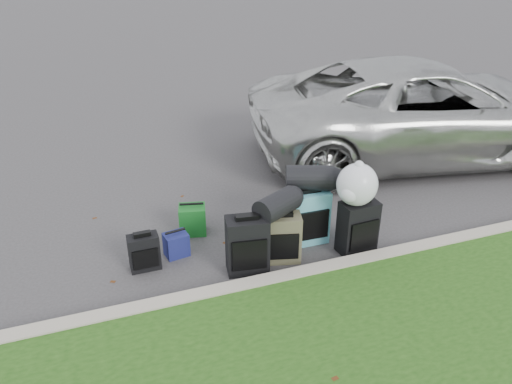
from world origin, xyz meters
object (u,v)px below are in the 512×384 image
object	(u,v)px
suv	(425,109)
tote_navy	(176,245)
suitcase_large_black_right	(358,227)
suitcase_small_black	(144,252)
suitcase_large_black_left	(247,245)
suitcase_olive	(282,238)
suitcase_teal	(308,217)
tote_green	(193,220)

from	to	relation	value
suv	tote_navy	world-z (taller)	suv
suv	suitcase_large_black_right	xyz separation A→B (m)	(-2.55, -2.30, -0.48)
suv	suitcase_small_black	world-z (taller)	suv
suitcase_large_black_left	tote_navy	distance (m)	0.92
suitcase_olive	suitcase_teal	xyz separation A→B (m)	(0.45, 0.27, 0.05)
suitcase_large_black_left	suitcase_teal	distance (m)	0.96
suv	tote_green	world-z (taller)	suv
suitcase_olive	tote_green	bearing A→B (deg)	147.26
suitcase_teal	tote_navy	size ratio (longest dim) A/B	2.37
suitcase_teal	tote_navy	bearing A→B (deg)	172.84
tote_green	suitcase_teal	bearing A→B (deg)	-13.58
suv	suitcase_large_black_right	size ratio (longest dim) A/B	8.85
suitcase_large_black_left	suv	bearing A→B (deg)	38.73
tote_green	tote_navy	size ratio (longest dim) A/B	1.30
suitcase_teal	suitcase_small_black	bearing A→B (deg)	178.58
suitcase_large_black_left	suitcase_teal	world-z (taller)	suitcase_teal
suv	suitcase_small_black	distance (m)	5.34
suitcase_teal	suitcase_large_black_right	distance (m)	0.61
suitcase_large_black_right	tote_green	xyz separation A→B (m)	(-1.75, 1.06, -0.14)
suitcase_small_black	suitcase_large_black_left	world-z (taller)	suitcase_large_black_left
suv	tote_navy	bearing A→B (deg)	120.43
suv	suitcase_olive	size ratio (longest dim) A/B	9.95
suitcase_small_black	suitcase_olive	bearing A→B (deg)	-13.48
suitcase_large_black_left	suitcase_teal	size ratio (longest dim) A/B	0.98
suitcase_olive	tote_navy	world-z (taller)	suitcase_olive
suitcase_teal	suitcase_olive	bearing A→B (deg)	-148.50
suv	suitcase_teal	bearing A→B (deg)	132.77
suitcase_small_black	suitcase_teal	world-z (taller)	suitcase_teal
suitcase_large_black_left	suitcase_large_black_right	xyz separation A→B (m)	(1.36, -0.06, -0.01)
suitcase_large_black_left	suitcase_large_black_right	world-z (taller)	suitcase_large_black_left
suitcase_olive	suitcase_teal	size ratio (longest dim) A/B	0.86
suitcase_olive	suitcase_teal	distance (m)	0.53
suitcase_large_black_left	suitcase_teal	xyz separation A→B (m)	(0.90, 0.34, 0.01)
suitcase_large_black_right	suitcase_teal	bearing A→B (deg)	135.67
tote_green	tote_navy	xyz separation A→B (m)	(-0.30, -0.43, -0.04)
suv	tote_navy	distance (m)	4.94
suitcase_small_black	suitcase_large_black_left	xyz separation A→B (m)	(1.09, -0.42, 0.12)
suitcase_small_black	tote_green	world-z (taller)	suitcase_small_black
suitcase_large_black_left	suitcase_large_black_right	bearing A→B (deg)	6.22
suv	tote_navy	xyz separation A→B (m)	(-4.60, -1.67, -0.67)
suitcase_small_black	suitcase_olive	world-z (taller)	suitcase_olive
suitcase_small_black	suitcase_olive	xyz separation A→B (m)	(1.53, -0.35, 0.08)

